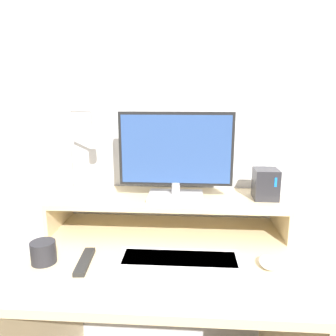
% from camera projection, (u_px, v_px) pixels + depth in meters
% --- Properties ---
extents(wall_back, '(6.00, 0.05, 2.50)m').
position_uv_depth(wall_back, '(170.00, 115.00, 1.53)').
color(wall_back, silver).
rests_on(wall_back, ground_plane).
extents(desk, '(1.00, 0.74, 0.76)m').
position_uv_depth(desk, '(164.00, 307.00, 1.30)').
color(desk, beige).
rests_on(desk, ground_plane).
extents(monitor_shelf, '(1.00, 0.30, 0.15)m').
position_uv_depth(monitor_shelf, '(167.00, 202.00, 1.43)').
color(monitor_shelf, beige).
rests_on(monitor_shelf, desk).
extents(monitor, '(0.48, 0.15, 0.37)m').
position_uv_depth(monitor, '(176.00, 156.00, 1.37)').
color(monitor, '#BCBCC1').
rests_on(monitor, monitor_shelf).
extents(desk_lamp, '(0.20, 0.13, 0.38)m').
position_uv_depth(desk_lamp, '(80.00, 167.00, 1.38)').
color(desk_lamp, silver).
rests_on(desk_lamp, monitor_shelf).
extents(router_dock, '(0.10, 0.11, 0.13)m').
position_uv_depth(router_dock, '(266.00, 184.00, 1.39)').
color(router_dock, '#28282D').
rests_on(router_dock, monitor_shelf).
extents(keyboard, '(0.44, 0.14, 0.02)m').
position_uv_depth(keyboard, '(179.00, 260.00, 1.16)').
color(keyboard, white).
rests_on(keyboard, desk).
extents(mouse, '(0.06, 0.09, 0.03)m').
position_uv_depth(mouse, '(268.00, 262.00, 1.14)').
color(mouse, white).
rests_on(mouse, desk).
extents(remote_control, '(0.05, 0.18, 0.02)m').
position_uv_depth(remote_control, '(85.00, 261.00, 1.16)').
color(remote_control, black).
rests_on(remote_control, desk).
extents(mug, '(0.09, 0.09, 0.08)m').
position_uv_depth(mug, '(43.00, 252.00, 1.16)').
color(mug, '#232328').
rests_on(mug, desk).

